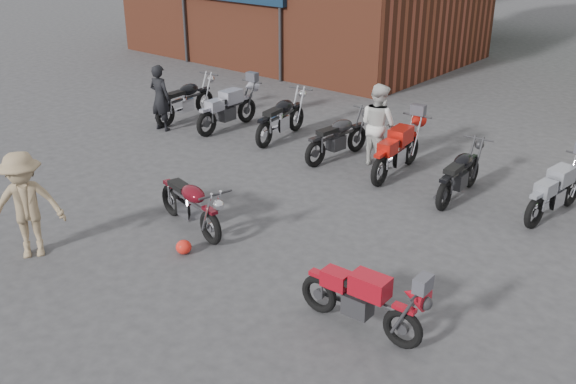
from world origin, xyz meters
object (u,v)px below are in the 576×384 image
Objects in this scene: helmet at (184,247)px; person_light at (378,125)px; row_bike_5 at (460,171)px; sportbike at (362,296)px; person_dark at (160,98)px; row_bike_2 at (282,115)px; row_bike_1 at (228,106)px; row_bike_0 at (186,98)px; row_bike_6 at (556,188)px; row_bike_3 at (338,135)px; person_tan at (26,205)px; vintage_motorcycle at (190,201)px; row_bike_4 at (397,147)px.

helmet is 0.14× the size of person_light.
sportbike is at bearing -172.77° from row_bike_5.
person_dark is (-8.79, 3.93, 0.32)m from sportbike.
row_bike_2 reaches higher than helmet.
row_bike_1 is (-4.10, 5.20, 0.48)m from helmet.
row_bike_2 is (1.56, 0.28, 0.00)m from row_bike_1.
row_bike_0 is 7.98m from row_bike_5.
row_bike_6 is at bearing -170.72° from person_light.
row_bike_6 is at bearing -93.02° from row_bike_0.
sportbike is at bearing -140.81° from row_bike_2.
row_bike_6 is at bearing -99.98° from row_bike_2.
row_bike_3 is (-0.85, -0.29, -0.34)m from person_light.
helmet is at bearing -143.32° from row_bike_1.
row_bike_0 is 1.07× the size of row_bike_3.
sportbike is 1.00× the size of person_light.
row_bike_2 is 5.01m from row_bike_5.
row_bike_3 is (-0.65, 5.24, 0.45)m from helmet.
person_dark is at bearing 142.98° from helmet.
row_bike_3 is (1.21, 6.85, -0.33)m from person_tan.
row_bike_5 reaches higher than helmet.
person_dark is at bearing 105.20° from row_bike_6.
row_bike_1 is at bearing 52.61° from person_tan.
person_dark is at bearing 157.87° from vintage_motorcycle.
row_bike_4 is 1.60m from row_bike_5.
sportbike is 9.63m from person_dark.
vintage_motorcycle is at bearing 142.22° from row_bike_6.
person_light is 0.95× the size of row_bike_5.
helmet is 5.58m from row_bike_5.
person_tan is at bearing -107.23° from vintage_motorcycle.
row_bike_4 is (1.40, 4.60, 0.05)m from vintage_motorcycle.
vintage_motorcycle is 0.92× the size of row_bike_2.
person_tan is 0.92× the size of row_bike_3.
row_bike_6 is (4.71, 4.68, -0.00)m from vintage_motorcycle.
row_bike_4 is (-2.56, 5.15, 0.08)m from sportbike.
helmet is 6.80m from row_bike_6.
person_tan is at bearing -163.40° from row_bike_1.
person_light is (0.74, 4.85, 0.35)m from vintage_motorcycle.
helmet is 5.37m from row_bike_4.
row_bike_5 is (3.10, -0.24, -0.01)m from row_bike_3.
row_bike_0 is at bearing 16.51° from person_light.
row_bike_0 is at bearing 149.36° from sportbike.
vintage_motorcycle is 5.90m from person_dark.
row_bike_6 is at bearing 52.08° from helmet.
row_bike_1 is at bearing 141.04° from vintage_motorcycle.
row_bike_6 is (4.17, 5.35, 0.44)m from helmet.
person_tan reaches higher than row_bike_4.
sportbike reaches higher than helmet.
person_light is 0.93× the size of row_bike_3.
row_bike_6 is at bearing -178.81° from person_dark.
row_bike_1 is at bearing -88.82° from row_bike_0.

